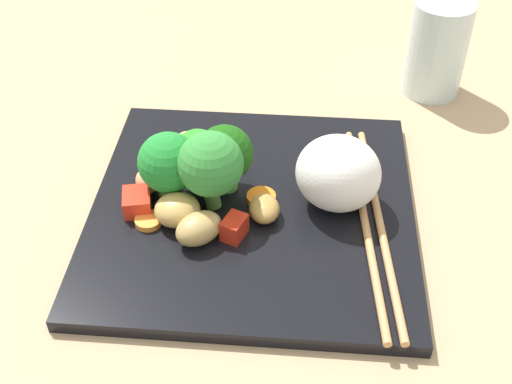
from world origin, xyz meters
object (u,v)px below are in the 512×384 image
(rice_mound, at_px, (338,173))
(chopstick_pair, at_px, (372,222))
(carrot_slice_1, at_px, (148,221))
(broccoli_floret_2, at_px, (210,165))
(drinking_glass, at_px, (437,48))
(square_plate, at_px, (253,210))

(rice_mound, height_order, chopstick_pair, rice_mound)
(carrot_slice_1, bearing_deg, broccoli_floret_2, 28.76)
(broccoli_floret_2, height_order, chopstick_pair, broccoli_floret_2)
(chopstick_pair, bearing_deg, rice_mound, 44.75)
(broccoli_floret_2, height_order, drinking_glass, drinking_glass)
(drinking_glass, bearing_deg, square_plate, -125.61)
(rice_mound, distance_m, carrot_slice_1, 0.16)
(square_plate, height_order, rice_mound, rice_mound)
(rice_mound, relative_size, drinking_glass, 0.70)
(rice_mound, distance_m, broccoli_floret_2, 0.11)
(drinking_glass, bearing_deg, rice_mound, -113.39)
(broccoli_floret_2, bearing_deg, chopstick_pair, -1.30)
(rice_mound, bearing_deg, drinking_glass, 66.61)
(square_plate, relative_size, rice_mound, 3.83)
(rice_mound, height_order, broccoli_floret_2, broccoli_floret_2)
(chopstick_pair, height_order, drinking_glass, drinking_glass)
(broccoli_floret_2, bearing_deg, drinking_glass, 50.18)
(square_plate, distance_m, drinking_glass, 0.28)
(chopstick_pair, bearing_deg, square_plate, 75.51)
(square_plate, distance_m, carrot_slice_1, 0.09)
(carrot_slice_1, distance_m, chopstick_pair, 0.19)
(chopstick_pair, relative_size, drinking_glass, 2.40)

